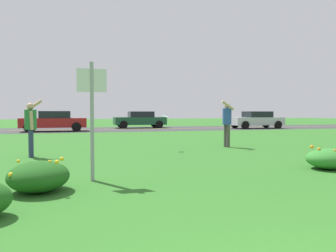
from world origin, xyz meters
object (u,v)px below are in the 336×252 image
Objects in this scene: sign_post_near_path at (92,109)px; person_catcher_blue_shirt at (227,121)px; frisbee_pale_blue at (166,117)px; car_dark_green_center_left at (140,120)px; car_silver_leftmost at (256,120)px; person_thrower_green_shirt at (31,125)px; car_red_center_right at (54,121)px.

sign_post_near_path is 1.28× the size of person_catcher_blue_shirt.
car_dark_green_center_left reaches higher than frisbee_pale_blue.
frisbee_pale_blue is 0.06× the size of car_silver_leftmost.
car_silver_leftmost and car_dark_green_center_left have the same top height.
person_catcher_blue_shirt is 7.18× the size of frisbee_pale_blue.
person_thrower_green_shirt reaches higher than frisbee_pale_blue.
car_dark_green_center_left is (2.52, 17.24, -0.45)m from frisbee_pale_blue.
car_red_center_right is (-4.45, 13.63, -0.45)m from frisbee_pale_blue.
car_red_center_right is (-16.40, 0.00, 0.00)m from car_silver_leftmost.
sign_post_near_path is at bearing -121.26° from frisbee_pale_blue.
sign_post_near_path is at bearing -137.18° from person_catcher_blue_shirt.
person_thrower_green_shirt is at bearing -89.46° from car_red_center_right.
person_thrower_green_shirt is 0.38× the size of car_dark_green_center_left.
car_red_center_right is (-6.97, -3.61, 0.00)m from car_dark_green_center_left.
car_silver_leftmost is (11.95, 13.63, -0.45)m from frisbee_pale_blue.
car_dark_green_center_left is (6.84, 17.82, -0.23)m from person_thrower_green_shirt.
person_catcher_blue_shirt reaches higher than car_dark_green_center_left.
car_silver_leftmost is 16.40m from car_red_center_right.
person_catcher_blue_shirt is 16.25m from car_silver_leftmost.
frisbee_pale_blue is 18.13m from car_silver_leftmost.
person_thrower_green_shirt is 19.09m from car_dark_green_center_left.
person_thrower_green_shirt is 0.38× the size of car_silver_leftmost.
person_thrower_green_shirt reaches higher than car_silver_leftmost.
car_dark_green_center_left and car_red_center_right have the same top height.
person_catcher_blue_shirt reaches higher than car_red_center_right.
car_silver_leftmost is 10.10m from car_dark_green_center_left.
car_red_center_right is (-1.70, 18.17, -0.65)m from sign_post_near_path.
person_catcher_blue_shirt is 2.58m from frisbee_pale_blue.
person_catcher_blue_shirt is at bearing 8.39° from frisbee_pale_blue.
sign_post_near_path is 1.32× the size of person_thrower_green_shirt.
car_red_center_right is (-0.13, 14.21, -0.23)m from person_thrower_green_shirt.
person_thrower_green_shirt is 0.38× the size of car_red_center_right.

